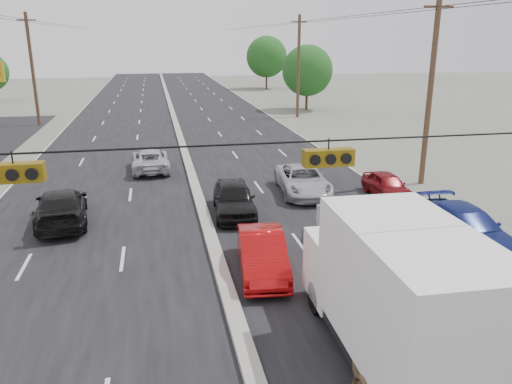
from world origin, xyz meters
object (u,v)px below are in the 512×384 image
tree_right_mid (307,71)px  queue_car_b (349,232)px  queue_car_d (466,228)px  utility_pole_right_b (430,91)px  queue_car_e (387,186)px  queue_car_a (234,199)px  utility_pole_right_c (298,66)px  oncoming_far (150,160)px  red_sedan (262,254)px  box_truck (396,293)px  oncoming_near (62,207)px  queue_car_c (303,181)px  tree_right_far (267,57)px  utility_pole_left_c (32,69)px

tree_right_mid → queue_car_b: bearing=-104.7°
queue_car_d → tree_right_mid: bearing=82.1°
utility_pole_right_b → queue_car_e: utility_pole_right_b is taller
tree_right_mid → queue_car_a: (-13.60, -33.03, -3.57)m
utility_pole_right_c → oncoming_far: (-14.84, -19.11, -4.45)m
red_sedan → queue_car_e: (8.03, 7.09, -0.09)m
utility_pole_right_c → queue_car_e: bearing=-96.5°
queue_car_b → oncoming_far: 15.65m
red_sedan → queue_car_d: (8.20, 0.67, 0.05)m
box_truck → queue_car_b: bearing=78.6°
utility_pole_right_c → oncoming_near: utility_pole_right_c is taller
queue_car_a → queue_car_c: size_ratio=0.88×
utility_pole_right_b → tree_right_far: size_ratio=1.23×
queue_car_e → oncoming_far: oncoming_far is taller
utility_pole_left_c → queue_car_c: 31.52m
queue_car_a → queue_car_b: bearing=-48.9°
queue_car_a → queue_car_d: (8.20, -5.44, -0.00)m
queue_car_a → queue_car_e: 8.10m
queue_car_b → oncoming_near: bearing=161.6°
utility_pole_right_b → oncoming_far: (-14.84, 5.89, -4.45)m
utility_pole_left_c → tree_right_far: 41.38m
utility_pole_right_c → queue_car_a: size_ratio=2.22×
queue_car_b → queue_car_d: 4.59m
utility_pole_left_c → queue_car_a: utility_pole_left_c is taller
utility_pole_right_b → box_truck: size_ratio=1.33×
red_sedan → oncoming_near: bearing=145.6°
utility_pole_left_c → queue_car_b: size_ratio=2.14×
queue_car_c → utility_pole_left_c: bearing=129.6°
queue_car_d → oncoming_far: bearing=129.8°
box_truck → queue_car_b: (1.55, 6.72, -1.17)m
utility_pole_left_c → oncoming_near: 28.68m
utility_pole_right_b → queue_car_b: 11.70m
tree_right_far → box_truck: 70.81m
queue_car_a → queue_car_d: 9.84m
utility_pole_right_b → oncoming_near: utility_pole_right_b is taller
utility_pole_right_b → box_truck: utility_pole_right_b is taller
tree_right_mid → oncoming_far: bearing=-125.7°
utility_pole_right_c → queue_car_d: size_ratio=1.90×
queue_car_a → oncoming_far: queue_car_a is taller
queue_car_a → oncoming_far: size_ratio=0.95×
utility_pole_left_c → tree_right_mid: (27.50, 5.00, -0.77)m
utility_pole_right_c → queue_car_b: size_ratio=2.14×
queue_car_c → queue_car_e: queue_car_c is taller
utility_pole_left_c → oncoming_near: utility_pole_left_c is taller
queue_car_d → oncoming_far: 18.68m
red_sedan → queue_car_e: red_sedan is taller
red_sedan → queue_car_b: bearing=25.3°
utility_pole_right_c → utility_pole_left_c: bearing=180.0°
utility_pole_left_c → tree_right_mid: size_ratio=1.40×
tree_right_mid → oncoming_near: tree_right_mid is taller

